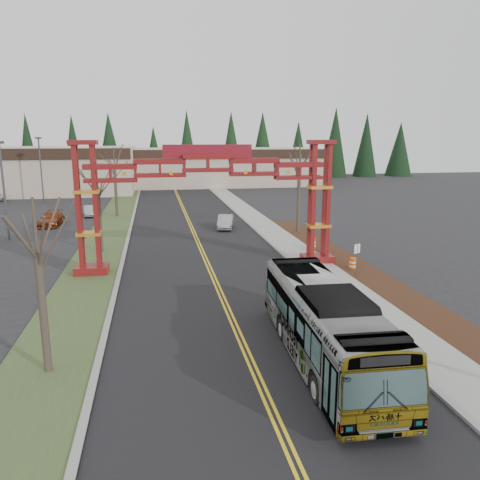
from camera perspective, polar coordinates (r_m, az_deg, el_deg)
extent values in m
plane|color=black|center=(16.87, 3.89, -20.04)|extent=(200.00, 200.00, 0.00)
cube|color=black|center=(39.98, -4.94, -0.74)|extent=(12.00, 110.00, 0.02)
cube|color=yellow|center=(39.97, -5.11, -0.72)|extent=(0.12, 100.00, 0.01)
cube|color=yellow|center=(39.99, -4.77, -0.71)|extent=(0.12, 100.00, 0.01)
cube|color=gray|center=(40.99, 3.65, -0.30)|extent=(0.30, 110.00, 0.15)
cube|color=gray|center=(41.36, 5.60, -0.22)|extent=(2.60, 110.00, 0.14)
cube|color=black|center=(28.94, 18.87, -6.40)|extent=(2.60, 50.00, 0.12)
cube|color=#354D26|center=(40.05, -16.41, -1.14)|extent=(4.00, 110.00, 0.08)
cube|color=gray|center=(39.88, -13.77, -0.99)|extent=(0.30, 110.00, 0.15)
cube|color=maroon|center=(33.25, -17.62, -3.47)|extent=(2.20, 1.60, 0.60)
cube|color=maroon|center=(32.13, -19.17, 3.74)|extent=(0.28, 0.28, 8.00)
cube|color=maroon|center=(31.98, -17.21, 3.83)|extent=(0.28, 0.28, 8.00)
cube|color=maroon|center=(32.81, -18.99, 3.92)|extent=(0.28, 0.28, 8.00)
cube|color=maroon|center=(32.66, -17.08, 4.01)|extent=(0.28, 0.28, 8.00)
cube|color=gold|center=(32.68, -17.90, 0.75)|extent=(1.60, 1.10, 0.22)
cube|color=gold|center=(32.27, -18.23, 5.63)|extent=(1.60, 1.10, 0.22)
cube|color=maroon|center=(32.09, -18.61, 11.22)|extent=(1.80, 1.20, 0.30)
cube|color=maroon|center=(34.95, 9.38, -2.29)|extent=(2.20, 1.60, 0.60)
cube|color=maroon|center=(33.62, 8.95, 4.63)|extent=(0.28, 0.28, 8.00)
cube|color=maroon|center=(34.00, 10.70, 4.65)|extent=(0.28, 0.28, 8.00)
cube|color=maroon|center=(34.28, 8.56, 4.78)|extent=(0.28, 0.28, 8.00)
cube|color=maroon|center=(34.65, 10.29, 4.80)|extent=(0.28, 0.28, 8.00)
cube|color=gold|center=(34.41, 9.52, 1.75)|extent=(1.60, 1.10, 0.22)
cube|color=gold|center=(34.02, 9.69, 6.39)|extent=(1.60, 1.10, 0.22)
cube|color=maroon|center=(33.85, 9.89, 11.69)|extent=(1.80, 1.20, 0.30)
cube|color=maroon|center=(32.03, -3.95, 9.58)|extent=(16.00, 0.90, 1.00)
cube|color=maroon|center=(32.08, -3.93, 7.97)|extent=(16.00, 0.90, 0.60)
cube|color=maroon|center=(32.00, -3.97, 10.74)|extent=(6.00, 0.25, 0.90)
cube|color=#BCA790|center=(94.93, -2.17, 9.00)|extent=(38.00, 20.00, 7.00)
cube|color=black|center=(84.83, -1.18, 10.43)|extent=(38.00, 0.40, 1.60)
cone|color=black|center=(108.93, -24.54, 9.92)|extent=(5.60, 5.60, 13.00)
cylinder|color=#382D26|center=(109.21, -24.27, 6.94)|extent=(0.80, 0.80, 1.60)
cone|color=black|center=(107.23, -20.07, 10.26)|extent=(5.60, 5.60, 13.00)
cylinder|color=#382D26|center=(107.52, -19.84, 7.23)|extent=(0.80, 0.80, 1.60)
cone|color=black|center=(106.19, -15.47, 10.54)|extent=(5.60, 5.60, 13.00)
cylinder|color=#382D26|center=(106.48, -15.29, 7.48)|extent=(0.80, 0.80, 1.60)
cone|color=black|center=(105.82, -10.80, 10.76)|extent=(5.60, 5.60, 13.00)
cylinder|color=#382D26|center=(106.11, -10.68, 7.68)|extent=(0.80, 0.80, 1.60)
cone|color=black|center=(106.13, -6.13, 10.91)|extent=(5.60, 5.60, 13.00)
cylinder|color=#382D26|center=(106.42, -6.06, 7.84)|extent=(0.80, 0.80, 1.60)
cone|color=black|center=(107.11, -1.50, 10.99)|extent=(5.60, 5.60, 13.00)
cylinder|color=#382D26|center=(107.40, -1.49, 7.95)|extent=(0.80, 0.80, 1.60)
cone|color=black|center=(108.76, 3.01, 10.99)|extent=(5.60, 5.60, 13.00)
cylinder|color=#382D26|center=(109.04, 2.97, 8.00)|extent=(0.80, 0.80, 1.60)
cone|color=black|center=(111.03, 7.36, 10.94)|extent=(5.60, 5.60, 13.00)
cylinder|color=#382D26|center=(111.30, 7.28, 8.01)|extent=(0.80, 0.80, 1.60)
cone|color=black|center=(113.89, 11.51, 10.83)|extent=(5.60, 5.60, 13.00)
cylinder|color=#382D26|center=(114.16, 11.39, 7.97)|extent=(0.80, 0.80, 1.60)
cone|color=black|center=(117.30, 15.43, 10.67)|extent=(5.60, 5.60, 13.00)
cylinder|color=#382D26|center=(117.56, 15.28, 7.90)|extent=(0.80, 0.80, 1.60)
cone|color=black|center=(121.21, 19.12, 10.48)|extent=(5.60, 5.60, 13.00)
cylinder|color=#382D26|center=(121.47, 18.93, 7.80)|extent=(0.80, 0.80, 1.60)
imported|color=#9A9CA1|center=(19.68, 10.26, -10.01)|extent=(3.20, 11.67, 3.22)
imported|color=#A5A8AD|center=(47.53, -1.80, 2.22)|extent=(2.26, 4.34, 1.36)
imported|color=maroon|center=(52.93, -22.02, 2.39)|extent=(2.16, 4.93, 1.41)
imported|color=#A4A9AC|center=(57.92, -17.85, 3.40)|extent=(1.84, 3.88, 1.23)
cylinder|color=#382D26|center=(19.64, -22.86, -8.25)|extent=(0.31, 0.31, 4.89)
cylinder|color=#382D26|center=(18.77, -23.73, 1.57)|extent=(0.12, 0.12, 2.13)
cylinder|color=#382D26|center=(38.98, -16.72, 2.33)|extent=(0.32, 0.32, 5.21)
cylinder|color=#382D26|center=(38.55, -17.05, 7.61)|extent=(0.12, 0.12, 2.21)
cylinder|color=#382D26|center=(56.20, -14.88, 5.64)|extent=(0.34, 0.34, 5.73)
cylinder|color=#382D26|center=(55.91, -15.11, 9.63)|extent=(0.13, 0.13, 2.34)
cylinder|color=#382D26|center=(45.46, 7.15, 4.76)|extent=(0.35, 0.35, 6.20)
cylinder|color=#382D26|center=(45.11, 7.29, 10.04)|extent=(0.13, 0.13, 2.40)
cylinder|color=#3F3F44|center=(46.62, -26.81, 5.17)|extent=(0.19, 0.19, 8.55)
cylinder|color=#3F3F44|center=(71.60, -23.07, 7.71)|extent=(0.20, 0.20, 8.92)
cube|color=#3F3F44|center=(71.46, -23.39, 11.35)|extent=(0.79, 0.40, 0.25)
cylinder|color=#3F3F44|center=(31.64, 14.02, -2.48)|extent=(0.06, 0.06, 2.26)
cube|color=white|center=(31.45, 14.10, -1.03)|extent=(0.49, 0.25, 0.62)
cylinder|color=#D9540C|center=(33.50, 13.58, -2.85)|extent=(0.46, 0.46, 0.89)
cylinder|color=white|center=(33.46, 13.59, -2.63)|extent=(0.48, 0.48, 0.11)
cylinder|color=white|center=(33.53, 13.56, -3.07)|extent=(0.48, 0.48, 0.11)
cylinder|color=#D9540C|center=(37.63, 10.36, -0.94)|extent=(0.53, 0.53, 1.02)
cylinder|color=white|center=(37.60, 10.36, -0.71)|extent=(0.55, 0.55, 0.12)
cylinder|color=white|center=(37.67, 10.35, -1.17)|extent=(0.55, 0.55, 0.12)
cylinder|color=#D9540C|center=(38.99, 8.84, -0.47)|extent=(0.50, 0.50, 0.96)
cylinder|color=white|center=(38.96, 8.85, -0.26)|extent=(0.52, 0.52, 0.12)
cylinder|color=white|center=(39.02, 8.84, -0.68)|extent=(0.52, 0.52, 0.12)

